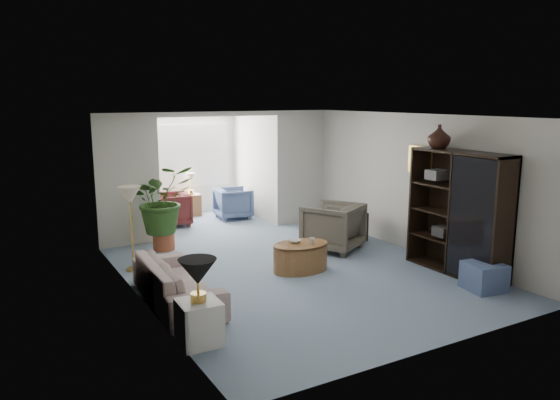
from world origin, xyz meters
TOP-DOWN VIEW (x-y plane):
  - floor at (0.00, 0.00)m, footprint 6.00×6.00m
  - sunroom_floor at (0.00, 4.10)m, footprint 2.60×2.60m
  - back_pier_left at (-1.90, 3.00)m, footprint 1.20×0.12m
  - back_pier_right at (1.90, 3.00)m, footprint 1.20×0.12m
  - back_header at (0.00, 3.00)m, footprint 2.60×0.12m
  - window_pane at (0.00, 5.18)m, footprint 2.20×0.02m
  - window_blinds at (0.00, 5.15)m, footprint 2.20×0.02m
  - framed_picture at (2.46, -0.10)m, footprint 0.04×0.50m
  - sofa at (-2.09, -0.21)m, footprint 0.89×2.06m
  - end_table at (-2.29, -1.56)m, footprint 0.48×0.48m
  - table_lamp at (-2.29, -1.56)m, footprint 0.44×0.44m
  - floor_lamp at (-2.26, 1.47)m, footprint 0.36×0.36m
  - coffee_table at (0.11, 0.12)m, footprint 1.17×1.17m
  - coffee_bowl at (0.06, 0.22)m, footprint 0.25×0.25m
  - coffee_cup at (0.26, 0.02)m, footprint 0.13×0.13m
  - wingback_chair at (1.26, 0.85)m, footprint 1.29×1.30m
  - side_table_dark at (1.96, 1.15)m, footprint 0.52×0.45m
  - entertainment_cabinet at (2.23, -1.20)m, footprint 0.47×1.77m
  - cabinet_urn at (2.23, -0.70)m, footprint 0.37×0.37m
  - ottoman at (1.97, -1.98)m, footprint 0.59×0.59m
  - plant_pot at (-1.45, 2.40)m, footprint 0.40×0.40m
  - house_plant at (-1.45, 2.40)m, footprint 1.13×0.98m
  - sunroom_chair_blue at (0.77, 4.16)m, footprint 0.86×0.85m
  - sunroom_chair_maroon at (-0.73, 4.16)m, footprint 0.88×0.86m
  - sunroom_table at (0.02, 4.91)m, footprint 0.45×0.37m
  - shelf_clutter at (2.18, -1.30)m, footprint 0.30×1.23m

SIDE VIEW (x-z plane):
  - floor at x=0.00m, z-range 0.00..0.00m
  - sunroom_floor at x=0.00m, z-range 0.00..0.00m
  - plant_pot at x=-1.45m, z-range 0.00..0.32m
  - ottoman at x=1.97m, z-range 0.00..0.41m
  - coffee_table at x=0.11m, z-range 0.00..0.45m
  - end_table at x=-2.29m, z-range 0.00..0.51m
  - sunroom_table at x=0.02m, z-range 0.00..0.51m
  - side_table_dark at x=1.96m, z-range 0.00..0.56m
  - sofa at x=-2.09m, z-range 0.00..0.59m
  - sunroom_chair_blue at x=0.77m, z-range 0.00..0.71m
  - sunroom_chair_maroon at x=-0.73m, z-range 0.00..0.73m
  - wingback_chair at x=1.26m, z-range 0.00..0.88m
  - coffee_bowl at x=0.06m, z-range 0.45..0.50m
  - coffee_cup at x=0.26m, z-range 0.45..0.55m
  - table_lamp at x=-2.29m, z-range 0.71..1.01m
  - house_plant at x=-1.45m, z-range 0.32..1.58m
  - entertainment_cabinet at x=2.23m, z-range 0.00..1.96m
  - shelf_clutter at x=2.18m, z-range 0.56..1.62m
  - back_pier_left at x=-1.90m, z-range 0.00..2.50m
  - back_pier_right at x=1.90m, z-range 0.00..2.50m
  - floor_lamp at x=-2.26m, z-range 1.11..1.39m
  - window_pane at x=0.00m, z-range 0.65..2.15m
  - window_blinds at x=0.00m, z-range 0.65..2.15m
  - framed_picture at x=2.46m, z-range 1.50..1.90m
  - cabinet_urn at x=2.23m, z-range 1.96..2.35m
  - back_header at x=0.00m, z-range 2.40..2.50m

